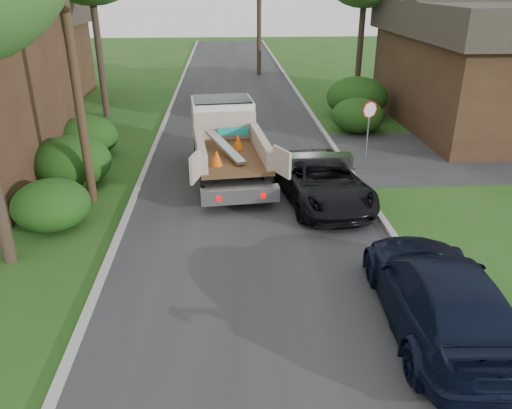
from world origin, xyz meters
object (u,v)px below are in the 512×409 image
Objects in this scene: flatbed_truck at (226,135)px; stop_sign at (369,117)px; black_pickup at (321,180)px; house_left_far at (21,50)px; navy_suv at (440,294)px; house_right at (496,64)px; utility_pole at (71,46)px.

stop_sign is at bearing 3.92° from flatbed_truck.
flatbed_truck reaches higher than black_pickup.
house_left_far is 23.76m from black_pickup.
flatbed_truck is at bearing -63.67° from navy_suv.
utility_pole is at bearing -153.99° from house_right.
house_right reaches higher than navy_suv.
house_right is 15.18m from flatbed_truck.
house_right reaches higher than flatbed_truck.
house_left_far is at bearing 163.20° from house_right.
stop_sign is 9.37m from house_right.
black_pickup is at bearing -3.49° from utility_pole.
utility_pole is at bearing -159.38° from stop_sign.
navy_suv is at bearing -97.44° from stop_sign.
utility_pole reaches higher than flatbed_truck.
stop_sign is at bearing -34.81° from house_left_far.
house_right is at bearing 17.86° from flatbed_truck.
house_left_far reaches higher than black_pickup.
utility_pole is 9.05m from black_pickup.
black_pickup is at bearing -121.81° from stop_sign.
black_pickup is (-10.59, -9.50, -2.40)m from house_right.
stop_sign is 0.43× the size of navy_suv.
house_right is 14.43m from black_pickup.
black_pickup is (-2.79, -4.50, -1.02)m from stop_sign.
flatbed_truck reaches higher than stop_sign.
flatbed_truck is (12.68, -14.02, -1.64)m from house_left_far.
navy_suv reaches higher than black_pickup.
navy_suv is at bearing -72.33° from flatbed_truck.
house_right reaches higher than house_left_far.
house_right reaches higher than stop_sign.
stop_sign is 0.45× the size of black_pickup.
flatbed_truck is at bearing 32.81° from utility_pole.
navy_suv is (-1.50, -11.50, -0.94)m from stop_sign.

